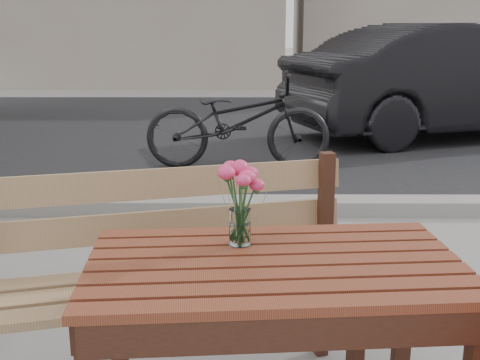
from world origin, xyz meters
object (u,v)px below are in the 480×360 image
object	(u,v)px
parked_car	(455,81)
bicycle	(238,121)
main_table	(274,295)
main_vase	(240,193)

from	to	relation	value
parked_car	bicycle	distance (m)	3.46
main_table	main_vase	world-z (taller)	main_vase
main_table	bicycle	world-z (taller)	bicycle
main_vase	bicycle	size ratio (longest dim) A/B	0.15
main_table	main_vase	xyz separation A→B (m)	(-0.11, 0.14, 0.30)
main_table	bicycle	bearing A→B (deg)	87.54
parked_car	main_vase	bearing A→B (deg)	136.74
main_table	bicycle	size ratio (longest dim) A/B	0.65
parked_car	bicycle	xyz separation A→B (m)	(-2.87, -1.91, -0.24)
bicycle	main_table	bearing A→B (deg)	-176.53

